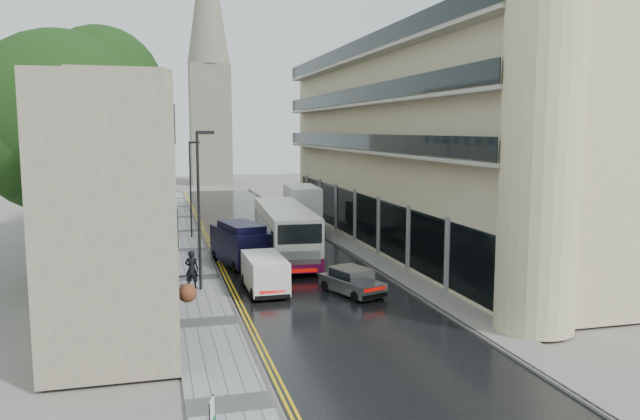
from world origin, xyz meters
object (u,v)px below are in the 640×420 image
cream_bus (271,242)px  lamp_post_near (199,212)px  lamp_post_far (191,190)px  tree_near (63,155)px  silver_hatchback (356,288)px  white_lorry (291,213)px  navy_van (235,250)px  pedestrian (192,269)px  estate_sign (212,418)px  white_van (253,281)px  tree_far (93,158)px

cream_bus → lamp_post_near: bearing=-134.2°
lamp_post_near → lamp_post_far: size_ratio=1.11×
tree_near → lamp_post_near: 8.10m
silver_hatchback → lamp_post_far: bearing=89.5°
silver_hatchback → white_lorry: bearing=68.9°
navy_van → pedestrian: navy_van is taller
cream_bus → silver_hatchback: cream_bus is taller
lamp_post_near → estate_sign: 16.11m
white_lorry → white_van: white_lorry is taller
navy_van → estate_sign: bearing=-110.8°
silver_hatchback → navy_van: (-4.84, 7.66, 0.68)m
tree_near → silver_hatchback: 16.88m
white_van → tree_near: bearing=146.1°
cream_bus → navy_van: cream_bus is taller
tree_far → estate_sign: tree_far is taller
cream_bus → lamp_post_near: lamp_post_near is taller
tree_near → estate_sign: 21.09m
navy_van → lamp_post_near: 5.12m
lamp_post_near → lamp_post_far: 16.17m
tree_far → lamp_post_near: bearing=-68.7°
pedestrian → estate_sign: 16.10m
white_lorry → lamp_post_near: bearing=-115.1°
cream_bus → white_lorry: 10.95m
silver_hatchback → lamp_post_near: bearing=132.1°
tree_near → lamp_post_far: 14.90m
tree_far → navy_van: bearing=-56.0°
tree_near → lamp_post_near: bearing=-27.6°
cream_bus → pedestrian: (-4.82, -3.60, -0.57)m
cream_bus → pedestrian: size_ratio=6.14×
white_lorry → cream_bus: bearing=-104.8°
tree_far → silver_hatchback: tree_far is taller
white_van → navy_van: bearing=90.7°
white_van → pedestrian: (-2.74, 2.86, 0.13)m
cream_bus → estate_sign: cream_bus is taller
cream_bus → tree_near: bearing=-174.0°
white_van → lamp_post_far: lamp_post_far is taller
cream_bus → white_lorry: white_lorry is taller
lamp_post_far → estate_sign: (-1.28, -31.86, -3.13)m
white_lorry → estate_sign: white_lorry is taller
white_lorry → white_van: size_ratio=1.75×
lamp_post_far → navy_van: bearing=-70.7°
white_van → lamp_post_far: 18.92m
estate_sign → cream_bus: bearing=90.5°
white_van → estate_sign: (-3.14, -13.23, -0.38)m
white_van → pedestrian: bearing=133.4°
tree_near → silver_hatchback: tree_near is taller
navy_van → estate_sign: 19.65m
silver_hatchback → estate_sign: size_ratio=3.80×
tree_far → pedestrian: tree_far is taller
navy_van → white_van: bearing=-100.8°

